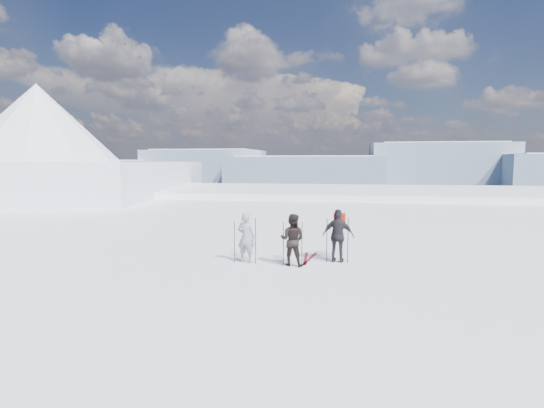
{
  "coord_description": "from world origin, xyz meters",
  "views": [
    {
      "loc": [
        0.39,
        -10.24,
        3.02
      ],
      "look_at": [
        -1.85,
        3.0,
        1.68
      ],
      "focal_mm": 28.0,
      "sensor_mm": 36.0,
      "label": 1
    }
  ],
  "objects_px": {
    "skier_pack": "(338,236)",
    "skis_loose": "(308,259)",
    "skier_grey": "(246,237)",
    "skier_dark": "(292,240)"
  },
  "relations": [
    {
      "from": "skier_pack",
      "to": "skis_loose",
      "type": "bearing_deg",
      "value": -7.32
    },
    {
      "from": "skis_loose",
      "to": "skier_grey",
      "type": "bearing_deg",
      "value": -158.1
    },
    {
      "from": "skier_grey",
      "to": "skier_dark",
      "type": "height_order",
      "value": "skier_dark"
    },
    {
      "from": "skier_grey",
      "to": "skier_pack",
      "type": "height_order",
      "value": "skier_pack"
    },
    {
      "from": "skier_dark",
      "to": "skis_loose",
      "type": "bearing_deg",
      "value": -104.17
    },
    {
      "from": "skier_grey",
      "to": "skier_pack",
      "type": "bearing_deg",
      "value": -158.52
    },
    {
      "from": "skier_pack",
      "to": "skis_loose",
      "type": "distance_m",
      "value": 1.24
    },
    {
      "from": "skier_dark",
      "to": "skier_pack",
      "type": "distance_m",
      "value": 1.45
    },
    {
      "from": "skier_dark",
      "to": "skier_pack",
      "type": "height_order",
      "value": "skier_pack"
    },
    {
      "from": "skier_dark",
      "to": "skis_loose",
      "type": "distance_m",
      "value": 1.22
    }
  ]
}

